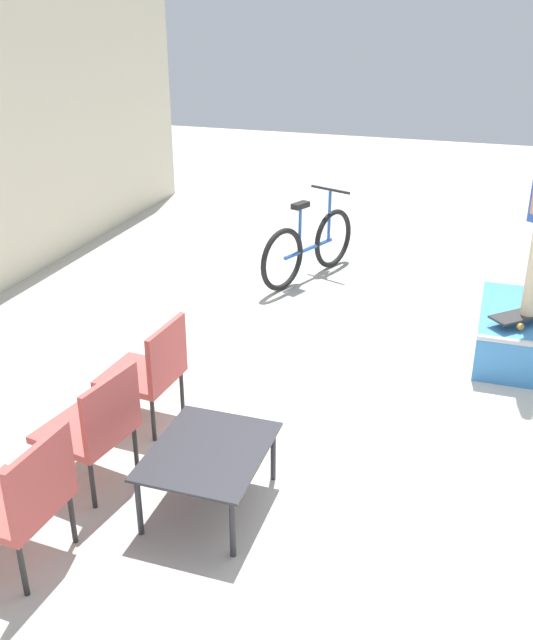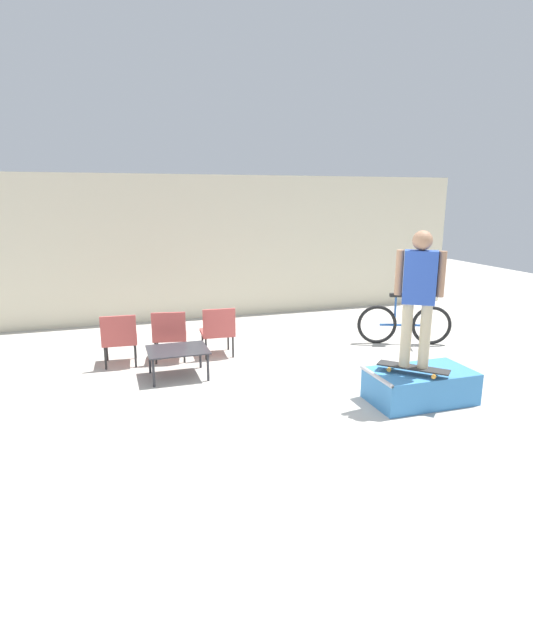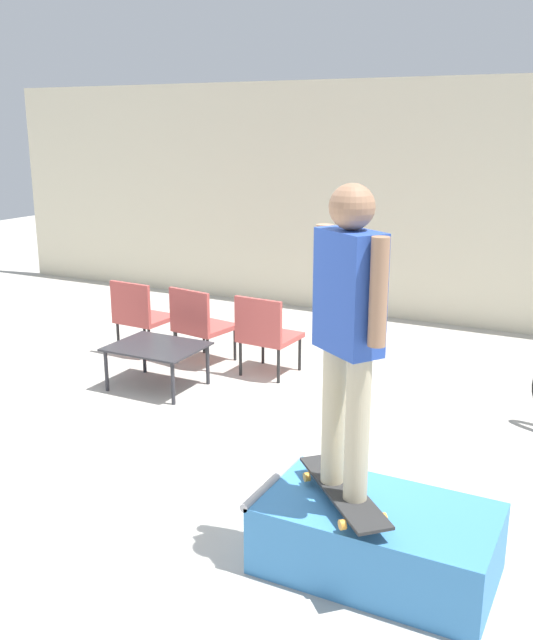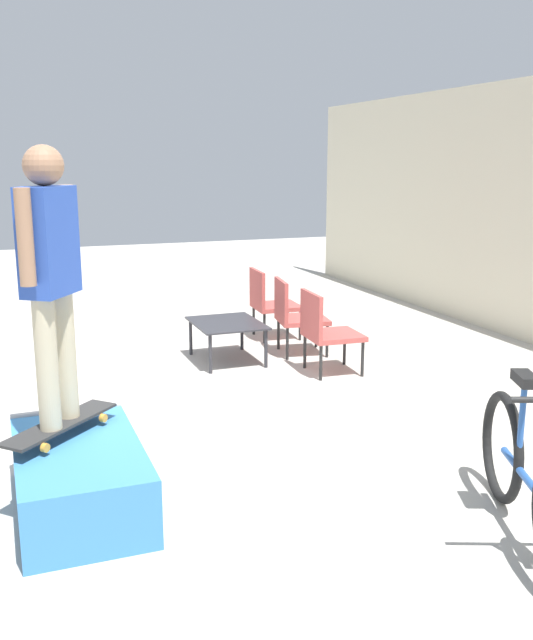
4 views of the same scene
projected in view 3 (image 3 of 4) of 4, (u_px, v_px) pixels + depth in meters
name	position (u px, v px, depth m)	size (l,w,h in m)	color
ground_plane	(182.00, 457.00, 5.43)	(24.00, 24.00, 0.00)	#B7B2A8
house_wall_back	(384.00, 202.00, 9.05)	(12.00, 0.06, 3.00)	beige
skate_ramp_box	(376.00, 538.00, 4.00)	(1.32, 0.73, 0.43)	#3D84C6
skateboard_on_ramp	(343.00, 491.00, 3.93)	(0.75, 0.76, 0.07)	#2D2D2D
person_skater	(348.00, 318.00, 3.67)	(0.49, 0.38, 1.67)	#C6B793
coffee_table	(157.00, 350.00, 6.77)	(0.86, 0.69, 0.42)	#2D2D33
patio_chair_left	(140.00, 314.00, 7.76)	(0.55, 0.55, 0.83)	black
patio_chair_center	(200.00, 322.00, 7.43)	(0.60, 0.60, 0.83)	black
patio_chair_right	(266.00, 332.00, 7.08)	(0.55, 0.55, 0.83)	black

